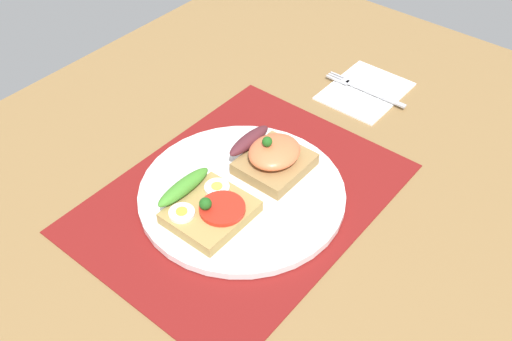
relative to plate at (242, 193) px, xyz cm
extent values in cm
cube|color=olive|center=(0.00, 0.00, -2.43)|extent=(120.00, 90.00, 3.20)
cube|color=maroon|center=(0.00, 0.00, -0.68)|extent=(42.36, 31.99, 0.30)
cylinder|color=white|center=(0.00, 0.00, 0.00)|extent=(27.87, 27.87, 1.07)
cube|color=#A6884A|center=(-6.17, -0.33, 1.36)|extent=(10.19, 9.00, 1.65)
cylinder|color=red|center=(-5.48, -1.44, 2.49)|extent=(5.88, 5.88, 0.60)
ellipsoid|color=#458D2B|center=(-6.17, 4.57, 3.09)|extent=(8.97, 2.20, 1.80)
sphere|color=#1E5919|center=(-6.93, -0.33, 3.59)|extent=(1.60, 1.60, 1.60)
cylinder|color=white|center=(-9.23, 1.98, 2.44)|extent=(3.30, 3.30, 0.50)
cylinder|color=yellow|center=(-9.23, 1.98, 2.77)|extent=(1.48, 1.48, 0.16)
cylinder|color=white|center=(-3.11, 1.58, 2.44)|extent=(3.30, 3.30, 0.50)
cylinder|color=yellow|center=(-3.11, 1.58, 2.77)|extent=(1.48, 1.48, 0.16)
cube|color=#9A7946|center=(6.17, -0.77, 1.44)|extent=(9.43, 8.40, 1.81)
ellipsoid|color=#E86D41|center=(6.17, -0.65, 3.62)|extent=(7.74, 6.72, 2.56)
ellipsoid|color=#532128|center=(6.17, 3.83, 3.24)|extent=(8.02, 2.20, 1.80)
sphere|color=#1E5919|center=(5.37, -0.17, 5.61)|extent=(1.40, 1.40, 1.40)
cube|color=white|center=(31.77, 0.17, -0.53)|extent=(14.45, 11.23, 0.60)
cube|color=#B7B7BC|center=(31.37, -2.05, -0.07)|extent=(0.80, 11.09, 0.32)
cube|color=#B7B7BC|center=(31.37, 3.70, -0.07)|extent=(1.50, 1.20, 0.32)
cube|color=#B7B7BC|center=(30.72, 5.70, -0.07)|extent=(0.32, 2.80, 0.32)
cube|color=#B7B7BC|center=(31.37, 5.70, -0.07)|extent=(0.32, 2.80, 0.32)
cube|color=#B7B7BC|center=(32.02, 5.70, -0.07)|extent=(0.32, 2.80, 0.32)
camera|label=1|loc=(-42.23, -36.84, 56.27)|focal=41.33mm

